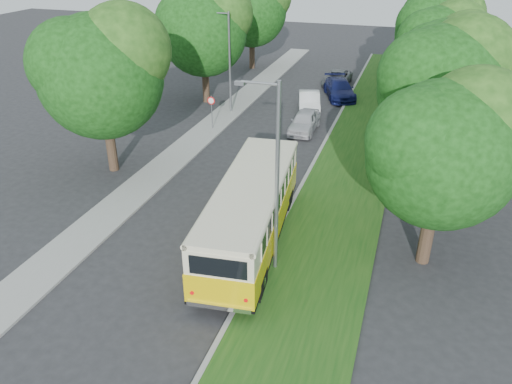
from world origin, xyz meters
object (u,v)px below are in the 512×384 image
(lamppost_near, at_px, (275,175))
(car_silver, at_px, (304,121))
(car_white, at_px, (309,102))
(car_blue, at_px, (339,89))
(car_grey, at_px, (337,78))
(lamppost_far, at_px, (228,59))
(vintage_bus, at_px, (251,213))

(lamppost_near, bearing_deg, car_silver, 98.53)
(car_white, distance_m, car_blue, 4.63)
(car_grey, bearing_deg, car_silver, -88.02)
(car_white, relative_size, car_blue, 0.87)
(lamppost_near, relative_size, lamppost_far, 1.07)
(car_blue, bearing_deg, lamppost_far, -159.45)
(lamppost_near, relative_size, car_silver, 1.87)
(lamppost_near, bearing_deg, car_blue, 93.28)
(car_grey, bearing_deg, lamppost_near, -82.81)
(lamppost_near, distance_m, car_grey, 29.17)
(lamppost_near, xyz_separation_m, car_white, (-3.07, 20.60, -3.62))
(car_white, height_order, car_blue, car_blue)
(car_silver, relative_size, car_white, 0.94)
(vintage_bus, bearing_deg, car_grey, 85.81)
(car_silver, bearing_deg, lamppost_near, -81.40)
(car_silver, height_order, car_grey, car_silver)
(vintage_bus, bearing_deg, car_white, 88.88)
(lamppost_near, height_order, car_grey, lamppost_near)
(car_silver, xyz_separation_m, car_grey, (0.15, 12.61, -0.09))
(lamppost_near, height_order, vintage_bus, lamppost_near)
(lamppost_far, distance_m, car_silver, 7.65)
(lamppost_far, bearing_deg, car_white, 19.83)
(lamppost_far, distance_m, car_blue, 10.42)
(car_white, bearing_deg, car_blue, 54.62)
(lamppost_near, xyz_separation_m, lamppost_far, (-8.91, 18.50, -0.25))
(lamppost_near, distance_m, car_white, 21.14)
(vintage_bus, relative_size, car_grey, 2.28)
(lamppost_far, bearing_deg, car_blue, 40.69)
(lamppost_far, distance_m, car_white, 7.06)
(car_white, relative_size, car_grey, 0.98)
(lamppost_near, bearing_deg, car_grey, 94.53)
(car_white, bearing_deg, lamppost_far, -174.74)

